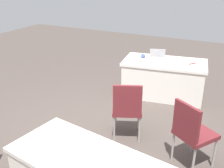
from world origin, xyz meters
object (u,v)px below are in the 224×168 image
Objects in this scene: laptop_silver at (157,58)px; chair_tucked_right at (127,107)px; table_foreground at (163,78)px; scissors_red at (193,64)px; yarn_ball at (143,56)px; chair_near_front at (192,131)px.

chair_tucked_right is at bearing 75.51° from laptop_silver.
table_foreground is 1.85× the size of chair_tucked_right.
scissors_red reaches higher than table_foreground.
yarn_ball is at bearing -15.25° from laptop_silver.
laptop_silver is at bearing 71.02° from chair_tucked_right.
laptop_silver is 4.31× the size of yarn_ball.
table_foreground is 4.48× the size of laptop_silver.
laptop_silver is (1.12, -2.06, 0.23)m from chair_near_front.
scissors_red is at bearing 166.41° from laptop_silver.
scissors_red is (0.42, -2.11, 0.20)m from chair_near_front.
chair_near_front is 2.50m from yarn_ball.
chair_near_front is at bearing 47.25° from scissors_red.
yarn_ball is at bearing -2.89° from table_foreground.
chair_tucked_right is at bearing 88.16° from table_foreground.
yarn_ball is at bearing 158.71° from chair_near_front.
table_foreground is at bearing 177.11° from yarn_ball.
scissors_red is at bearing 135.05° from chair_near_front.
laptop_silver reaches higher than scissors_red.
scissors_red is at bearing 50.09° from chair_tucked_right.
laptop_silver is (0.11, -1.82, 0.24)m from chair_tucked_right.
chair_near_front is 10.52× the size of yarn_ball.
chair_near_front reaches higher than chair_tucked_right.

